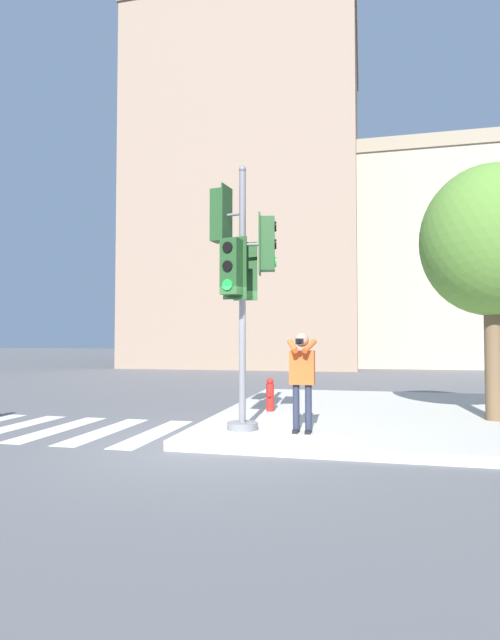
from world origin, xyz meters
name	(u,v)px	position (x,y,z in m)	size (l,w,h in m)	color
ground_plane	(206,446)	(0.00, 0.00, 0.00)	(160.00, 160.00, 0.00)	#5B5B5E
sidewalk_corner	(418,415)	(3.50, 3.50, 0.08)	(8.00, 8.00, 0.16)	#BCB7AD
traffic_signal_pole	(242,269)	(0.40, 0.68, 2.84)	(1.16, 1.16, 4.45)	slate
person_photographer	(302,372)	(1.43, 0.61, 1.12)	(0.50, 0.53, 1.60)	black
street_tree	(491,242)	(4.77, 2.61, 3.50)	(2.59, 2.59, 4.79)	brown
fire_hydrant	(270,395)	(0.48, 2.85, 0.50)	(0.16, 0.22, 0.69)	red
building_left	(256,201)	(-4.69, 25.53, 11.17)	(13.79, 14.01, 22.32)	gray
building_right	(421,265)	(6.20, 27.46, 6.65)	(15.51, 11.73, 13.27)	tan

